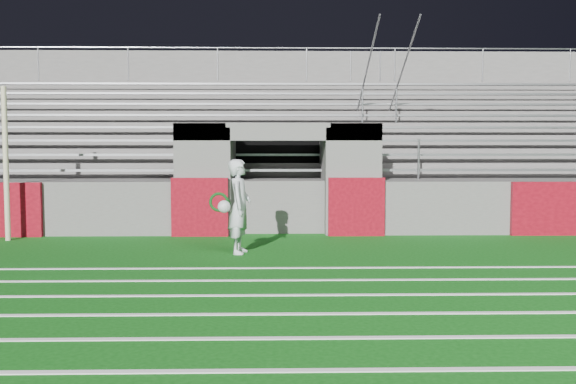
{
  "coord_description": "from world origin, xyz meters",
  "views": [
    {
      "loc": [
        -0.09,
        -11.73,
        2.05
      ],
      "look_at": [
        0.2,
        1.8,
        1.1
      ],
      "focal_mm": 40.0,
      "sensor_mm": 36.0,
      "label": 1
    }
  ],
  "objects": [
    {
      "name": "field_post",
      "position": [
        -5.95,
        2.39,
        1.68
      ],
      "size": [
        0.12,
        0.12,
        3.36
      ],
      "primitive_type": "cylinder",
      "color": "beige",
      "rests_on": "ground"
    },
    {
      "name": "ground",
      "position": [
        0.0,
        0.0,
        0.0
      ],
      "size": [
        90.0,
        90.0,
        0.0
      ],
      "primitive_type": "plane",
      "color": "#0D4E10",
      "rests_on": "ground"
    },
    {
      "name": "field_markings",
      "position": [
        0.0,
        -5.0,
        0.01
      ],
      "size": [
        28.0,
        8.09,
        0.01
      ],
      "color": "white",
      "rests_on": "ground"
    },
    {
      "name": "stadium_structure",
      "position": [
        0.0,
        7.97,
        1.49
      ],
      "size": [
        26.0,
        8.48,
        5.42
      ],
      "color": "#575452",
      "rests_on": "ground"
    },
    {
      "name": "hose_coil",
      "position": [
        -1.36,
        2.93,
        0.77
      ],
      "size": [
        0.52,
        0.14,
        0.55
      ],
      "color": "#0B390E",
      "rests_on": "ground"
    },
    {
      "name": "goalkeeper_with_ball",
      "position": [
        -0.77,
        0.56,
        0.91
      ],
      "size": [
        0.66,
        0.71,
        1.82
      ],
      "color": "silver",
      "rests_on": "ground"
    }
  ]
}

